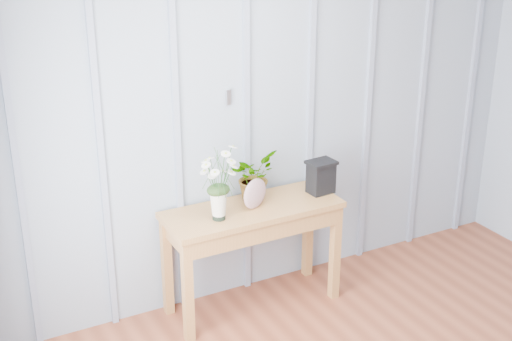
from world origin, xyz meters
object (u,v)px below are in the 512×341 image
sideboard (253,223)px  felt_disc_vessel (255,194)px  carved_box (321,176)px  daisy_vase (218,171)px

sideboard → felt_disc_vessel: bearing=-69.8°
sideboard → felt_disc_vessel: 0.22m
carved_box → felt_disc_vessel: bearing=-178.4°
felt_disc_vessel → sideboard: bearing=89.8°
daisy_vase → sideboard: bearing=12.3°
sideboard → felt_disc_vessel: (0.01, -0.02, 0.22)m
sideboard → felt_disc_vessel: felt_disc_vessel is taller
daisy_vase → carved_box: 0.83m
sideboard → daisy_vase: (-0.27, -0.06, 0.44)m
carved_box → sideboard: bearing=179.5°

